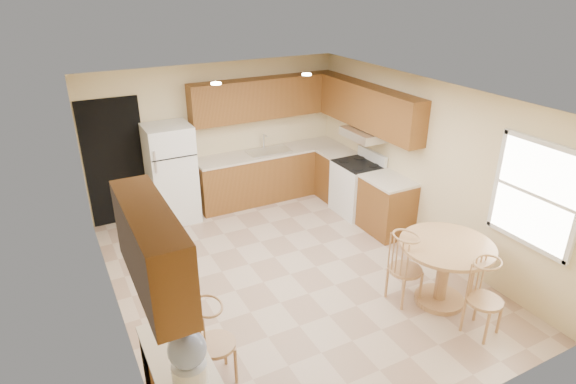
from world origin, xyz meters
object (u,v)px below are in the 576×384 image
chair_table_a (411,265)px  chair_desk (218,340)px  water_crock (188,360)px  stove (357,188)px  refrigerator (171,174)px  dining_table (444,264)px  chair_table_b (493,296)px

chair_table_a → chair_desk: chair_table_a is taller
chair_table_a → water_crock: size_ratio=1.48×
chair_table_a → stove: bearing=156.6°
refrigerator → dining_table: 4.49m
chair_table_a → chair_table_b: (0.39, -0.90, -0.01)m
dining_table → chair_table_a: (-0.39, 0.16, 0.02)m
stove → water_crock: water_crock is taller
dining_table → chair_table_b: size_ratio=1.23×
stove → chair_table_b: bearing=-98.9°
stove → chair_table_a: stove is taller
refrigerator → chair_table_b: bearing=-62.7°
chair_desk → water_crock: water_crock is taller
refrigerator → dining_table: refrigerator is taller
refrigerator → stove: refrigerator is taller
dining_table → water_crock: water_crock is taller
chair_table_b → chair_desk: bearing=-26.9°
refrigerator → chair_table_b: refrigerator is taller
refrigerator → stove: size_ratio=1.52×
refrigerator → chair_desk: bearing=-98.9°
refrigerator → stove: 3.14m
chair_table_a → water_crock: water_crock is taller
chair_table_a → water_crock: 3.15m
refrigerator → chair_table_a: bearing=-61.8°
dining_table → chair_table_a: 0.42m
stove → chair_table_b: (-0.52, -3.34, 0.10)m
chair_table_b → dining_table: bearing=-102.7°
refrigerator → chair_table_a: refrigerator is taller
dining_table → chair_table_b: bearing=-90.0°
chair_table_a → chair_table_b: 0.98m
dining_table → chair_table_a: bearing=157.7°
dining_table → chair_table_b: 0.74m
refrigerator → chair_desk: size_ratio=1.77×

